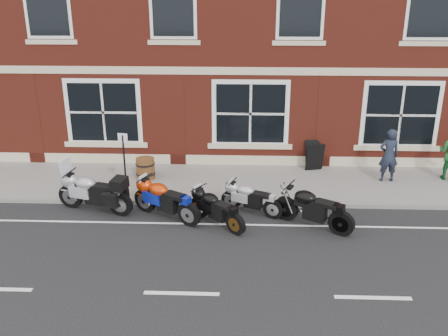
{
  "coord_description": "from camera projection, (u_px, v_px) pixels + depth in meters",
  "views": [
    {
      "loc": [
        1.24,
        -11.85,
        6.2
      ],
      "look_at": [
        0.72,
        1.6,
        1.1
      ],
      "focal_mm": 40.0,
      "sensor_mm": 36.0,
      "label": 1
    }
  ],
  "objects": [
    {
      "name": "barrel_planter",
      "position": [
        145.0,
        168.0,
        16.15
      ],
      "size": [
        0.62,
        0.62,
        0.69
      ],
      "color": "#4E2914",
      "rests_on": "sidewalk"
    },
    {
      "name": "a_board_sign",
      "position": [
        314.0,
        156.0,
        16.89
      ],
      "size": [
        0.66,
        0.51,
        0.98
      ],
      "primitive_type": null,
      "rotation": [
        0.0,
        0.0,
        0.22
      ],
      "color": "black",
      "rests_on": "sidewalk"
    },
    {
      "name": "ground",
      "position": [
        195.0,
        227.0,
        13.31
      ],
      "size": [
        80.0,
        80.0,
        0.0
      ],
      "primitive_type": "plane",
      "color": "black",
      "rests_on": "ground"
    },
    {
      "name": "moto_naked_black",
      "position": [
        312.0,
        206.0,
        13.15
      ],
      "size": [
        2.02,
        1.32,
        1.03
      ],
      "rotation": [
        0.0,
        0.0,
        1.02
      ],
      "color": "black",
      "rests_on": "ground"
    },
    {
      "name": "moto_sport_black",
      "position": [
        216.0,
        207.0,
        13.27
      ],
      "size": [
        1.57,
        1.44,
        0.9
      ],
      "rotation": [
        0.0,
        0.0,
        0.83
      ],
      "color": "black",
      "rests_on": "ground"
    },
    {
      "name": "sidewalk",
      "position": [
        203.0,
        182.0,
        16.09
      ],
      "size": [
        30.0,
        3.0,
        0.12
      ],
      "primitive_type": "cube",
      "color": "slate",
      "rests_on": "ground"
    },
    {
      "name": "moto_touring_silver",
      "position": [
        93.0,
        190.0,
        14.06
      ],
      "size": [
        2.28,
        0.87,
        1.54
      ],
      "rotation": [
        0.0,
        0.0,
        1.28
      ],
      "color": "black",
      "rests_on": "ground"
    },
    {
      "name": "parking_sign",
      "position": [
        124.0,
        161.0,
        14.38
      ],
      "size": [
        0.28,
        0.06,
        2.01
      ],
      "rotation": [
        0.0,
        0.0,
        -0.16
      ],
      "color": "black",
      "rests_on": "sidewalk"
    },
    {
      "name": "kerb",
      "position": [
        199.0,
        203.0,
        14.61
      ],
      "size": [
        30.0,
        0.16,
        0.12
      ],
      "primitive_type": "cube",
      "color": "slate",
      "rests_on": "ground"
    },
    {
      "name": "moto_sport_red",
      "position": [
        166.0,
        198.0,
        13.65
      ],
      "size": [
        1.99,
        1.32,
        1.02
      ],
      "rotation": [
        0.0,
        0.0,
        1.01
      ],
      "color": "black",
      "rests_on": "ground"
    },
    {
      "name": "pedestrian_left",
      "position": [
        389.0,
        155.0,
        15.78
      ],
      "size": [
        0.66,
        0.46,
        1.73
      ],
      "primitive_type": "imported",
      "rotation": [
        0.0,
        0.0,
        3.22
      ],
      "color": "#191F2E",
      "rests_on": "sidewalk"
    },
    {
      "name": "moto_sport_silver",
      "position": [
        251.0,
        197.0,
        13.96
      ],
      "size": [
        1.75,
        0.9,
        0.84
      ],
      "rotation": [
        0.0,
        0.0,
        1.13
      ],
      "color": "black",
      "rests_on": "ground"
    }
  ]
}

